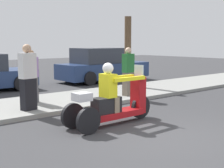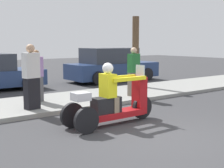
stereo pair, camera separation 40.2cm
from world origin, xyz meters
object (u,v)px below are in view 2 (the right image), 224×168
at_px(spectator_near_curb, 134,73).
at_px(tree_trunk, 135,52).
at_px(parked_car_lot_far, 112,66).
at_px(spectator_far_back, 37,77).
at_px(spectator_with_child, 31,78).
at_px(motorcycle_trike, 112,103).

xyz_separation_m(spectator_near_curb, tree_trunk, (1.65, 1.80, 0.65)).
bearing_deg(spectator_near_curb, parked_car_lot_far, 61.57).
distance_m(spectator_far_back, tree_trunk, 4.87).
height_order(spectator_with_child, spectator_near_curb, spectator_with_child).
xyz_separation_m(spectator_with_child, tree_trunk, (5.32, 1.77, 0.59)).
distance_m(spectator_far_back, parked_car_lot_far, 6.60).
xyz_separation_m(spectator_near_curb, parked_car_lot_far, (2.46, 4.55, -0.14)).
relative_size(spectator_far_back, parked_car_lot_far, 0.34).
bearing_deg(motorcycle_trike, spectator_with_child, 114.94).
relative_size(motorcycle_trike, parked_car_lot_far, 0.52).
height_order(motorcycle_trike, spectator_far_back, spectator_far_back).
xyz_separation_m(motorcycle_trike, spectator_far_back, (-0.50, 3.26, 0.36)).
distance_m(motorcycle_trike, spectator_with_child, 2.56).
bearing_deg(motorcycle_trike, parked_car_lot_far, 53.28).
xyz_separation_m(spectator_far_back, spectator_near_curb, (3.11, -1.01, 0.03)).
height_order(motorcycle_trike, tree_trunk, tree_trunk).
relative_size(spectator_with_child, spectator_near_curb, 1.07).
height_order(spectator_with_child, parked_car_lot_far, spectator_with_child).
bearing_deg(spectator_with_child, spectator_near_curb, -0.59).
relative_size(spectator_near_curb, parked_car_lot_far, 0.35).
xyz_separation_m(motorcycle_trike, parked_car_lot_far, (5.07, 6.80, 0.25)).
distance_m(parked_car_lot_far, tree_trunk, 2.97).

